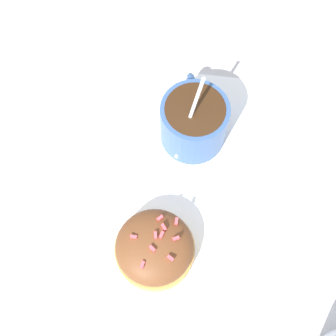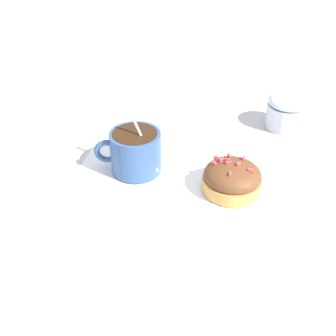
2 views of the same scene
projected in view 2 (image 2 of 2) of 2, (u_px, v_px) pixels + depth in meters
name	position (u px, v px, depth m)	size (l,w,h in m)	color
ground_plane	(181.00, 182.00, 0.60)	(3.00, 3.00, 0.00)	#B2B2B7
paper_napkin	(181.00, 182.00, 0.59)	(0.35, 0.32, 0.00)	white
coffee_cup	(135.00, 150.00, 0.60)	(0.10, 0.08, 0.11)	#335184
frosted_pastry	(233.00, 176.00, 0.57)	(0.09, 0.09, 0.05)	#D19347
sugar_bowl	(287.00, 111.00, 0.72)	(0.07, 0.07, 0.06)	silver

